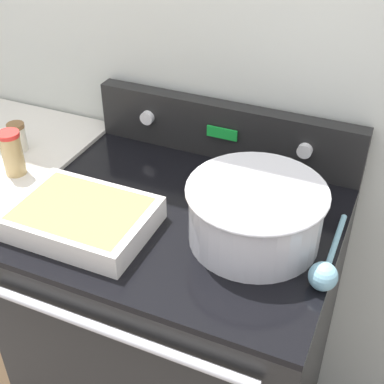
{
  "coord_description": "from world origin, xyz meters",
  "views": [
    {
      "loc": [
        0.45,
        -0.64,
        1.75
      ],
      "look_at": [
        0.02,
        0.35,
        0.99
      ],
      "focal_mm": 50.0,
      "sensor_mm": 36.0,
      "label": 1
    }
  ],
  "objects_px": {
    "mixing_bowl": "(255,211)",
    "casserole_dish": "(82,217)",
    "spice_jar_brown_cap": "(18,137)",
    "spice_jar_red_cap": "(12,153)",
    "ladle": "(325,271)"
  },
  "relations": [
    {
      "from": "casserole_dish",
      "to": "ladle",
      "type": "distance_m",
      "value": 0.58
    },
    {
      "from": "mixing_bowl",
      "to": "casserole_dish",
      "type": "relative_size",
      "value": 0.97
    },
    {
      "from": "mixing_bowl",
      "to": "spice_jar_red_cap",
      "type": "distance_m",
      "value": 0.68
    },
    {
      "from": "mixing_bowl",
      "to": "casserole_dish",
      "type": "bearing_deg",
      "value": -161.76
    },
    {
      "from": "mixing_bowl",
      "to": "spice_jar_red_cap",
      "type": "xyz_separation_m",
      "value": [
        -0.68,
        -0.01,
        -0.01
      ]
    },
    {
      "from": "casserole_dish",
      "to": "spice_jar_brown_cap",
      "type": "xyz_separation_m",
      "value": [
        -0.37,
        0.23,
        0.02
      ]
    },
    {
      "from": "casserole_dish",
      "to": "spice_jar_red_cap",
      "type": "distance_m",
      "value": 0.32
    },
    {
      "from": "mixing_bowl",
      "to": "spice_jar_red_cap",
      "type": "height_order",
      "value": "mixing_bowl"
    },
    {
      "from": "mixing_bowl",
      "to": "ladle",
      "type": "distance_m",
      "value": 0.2
    },
    {
      "from": "ladle",
      "to": "spice_jar_brown_cap",
      "type": "relative_size",
      "value": 3.37
    },
    {
      "from": "casserole_dish",
      "to": "spice_jar_red_cap",
      "type": "bearing_deg",
      "value": 157.85
    },
    {
      "from": "ladle",
      "to": "spice_jar_brown_cap",
      "type": "xyz_separation_m",
      "value": [
        -0.94,
        0.17,
        0.03
      ]
    },
    {
      "from": "spice_jar_red_cap",
      "to": "casserole_dish",
      "type": "bearing_deg",
      "value": -22.15
    },
    {
      "from": "ladle",
      "to": "spice_jar_brown_cap",
      "type": "bearing_deg",
      "value": 169.76
    },
    {
      "from": "casserole_dish",
      "to": "spice_jar_brown_cap",
      "type": "height_order",
      "value": "spice_jar_brown_cap"
    }
  ]
}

